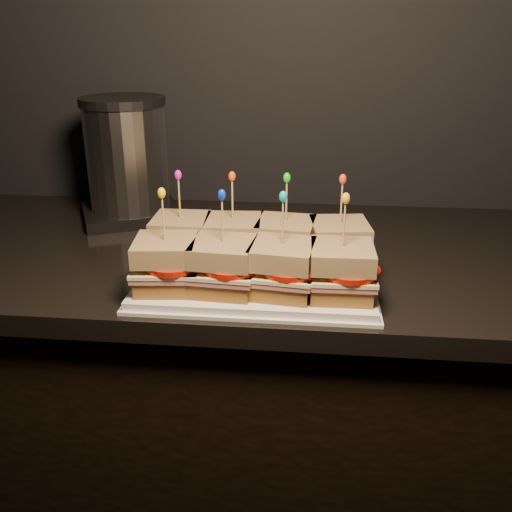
# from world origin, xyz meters

# --- Properties ---
(wall_back) EXTENTS (4.00, 0.04, 2.70)m
(wall_back) POSITION_xyz_m (0.00, 2.00, 1.35)
(wall_back) COLOR black
(wall_back) RESTS_ON ground
(cabinet) EXTENTS (2.18, 0.59, 0.91)m
(cabinet) POSITION_xyz_m (0.49, 1.70, 0.45)
(cabinet) COLOR black
(cabinet) RESTS_ON ground
(granite_slab) EXTENTS (2.22, 0.63, 0.04)m
(granite_slab) POSITION_xyz_m (0.49, 1.70, 0.93)
(granite_slab) COLOR black
(granite_slab) RESTS_ON cabinet
(platter) EXTENTS (0.38, 0.24, 0.02)m
(platter) POSITION_xyz_m (0.30, 1.52, 0.95)
(platter) COLOR white
(platter) RESTS_ON granite_slab
(platter_rim) EXTENTS (0.40, 0.25, 0.01)m
(platter_rim) POSITION_xyz_m (0.30, 1.52, 0.95)
(platter_rim) COLOR white
(platter_rim) RESTS_ON granite_slab
(sandwich_0_bread_bot) EXTENTS (0.09, 0.09, 0.03)m
(sandwich_0_bread_bot) POSITION_xyz_m (0.16, 1.58, 0.98)
(sandwich_0_bread_bot) COLOR #593916
(sandwich_0_bread_bot) RESTS_ON platter
(sandwich_0_ham) EXTENTS (0.10, 0.10, 0.01)m
(sandwich_0_ham) POSITION_xyz_m (0.16, 1.58, 0.99)
(sandwich_0_ham) COLOR #B65F62
(sandwich_0_ham) RESTS_ON sandwich_0_bread_bot
(sandwich_0_cheese) EXTENTS (0.10, 0.10, 0.01)m
(sandwich_0_cheese) POSITION_xyz_m (0.16, 1.58, 1.00)
(sandwich_0_cheese) COLOR #F7E7A6
(sandwich_0_cheese) RESTS_ON sandwich_0_ham
(sandwich_0_tomato) EXTENTS (0.09, 0.09, 0.01)m
(sandwich_0_tomato) POSITION_xyz_m (0.17, 1.57, 1.01)
(sandwich_0_tomato) COLOR red
(sandwich_0_tomato) RESTS_ON sandwich_0_cheese
(sandwich_0_bread_top) EXTENTS (0.10, 0.10, 0.03)m
(sandwich_0_bread_top) POSITION_xyz_m (0.16, 1.58, 1.03)
(sandwich_0_bread_top) COLOR #603711
(sandwich_0_bread_top) RESTS_ON sandwich_0_tomato
(sandwich_0_pick) EXTENTS (0.00, 0.00, 0.09)m
(sandwich_0_pick) POSITION_xyz_m (0.16, 1.58, 1.07)
(sandwich_0_pick) COLOR tan
(sandwich_0_pick) RESTS_ON sandwich_0_bread_top
(sandwich_0_frill) EXTENTS (0.01, 0.01, 0.02)m
(sandwich_0_frill) POSITION_xyz_m (0.16, 1.58, 1.12)
(sandwich_0_frill) COLOR #CB15AE
(sandwich_0_frill) RESTS_ON sandwich_0_pick
(sandwich_1_bread_bot) EXTENTS (0.10, 0.10, 0.03)m
(sandwich_1_bread_bot) POSITION_xyz_m (0.25, 1.58, 0.98)
(sandwich_1_bread_bot) COLOR #593916
(sandwich_1_bread_bot) RESTS_ON platter
(sandwich_1_ham) EXTENTS (0.11, 0.10, 0.01)m
(sandwich_1_ham) POSITION_xyz_m (0.25, 1.58, 0.99)
(sandwich_1_ham) COLOR #B65F62
(sandwich_1_ham) RESTS_ON sandwich_1_bread_bot
(sandwich_1_cheese) EXTENTS (0.11, 0.11, 0.01)m
(sandwich_1_cheese) POSITION_xyz_m (0.25, 1.58, 1.00)
(sandwich_1_cheese) COLOR #F7E7A6
(sandwich_1_cheese) RESTS_ON sandwich_1_ham
(sandwich_1_tomato) EXTENTS (0.09, 0.09, 0.01)m
(sandwich_1_tomato) POSITION_xyz_m (0.26, 1.57, 1.01)
(sandwich_1_tomato) COLOR red
(sandwich_1_tomato) RESTS_ON sandwich_1_cheese
(sandwich_1_bread_top) EXTENTS (0.10, 0.10, 0.03)m
(sandwich_1_bread_top) POSITION_xyz_m (0.25, 1.58, 1.03)
(sandwich_1_bread_top) COLOR #603711
(sandwich_1_bread_top) RESTS_ON sandwich_1_tomato
(sandwich_1_pick) EXTENTS (0.00, 0.00, 0.09)m
(sandwich_1_pick) POSITION_xyz_m (0.25, 1.58, 1.07)
(sandwich_1_pick) COLOR tan
(sandwich_1_pick) RESTS_ON sandwich_1_bread_top
(sandwich_1_frill) EXTENTS (0.01, 0.01, 0.02)m
(sandwich_1_frill) POSITION_xyz_m (0.25, 1.58, 1.12)
(sandwich_1_frill) COLOR #EE470A
(sandwich_1_frill) RESTS_ON sandwich_1_pick
(sandwich_2_bread_bot) EXTENTS (0.10, 0.10, 0.03)m
(sandwich_2_bread_bot) POSITION_xyz_m (0.34, 1.58, 0.98)
(sandwich_2_bread_bot) COLOR #593916
(sandwich_2_bread_bot) RESTS_ON platter
(sandwich_2_ham) EXTENTS (0.11, 0.11, 0.01)m
(sandwich_2_ham) POSITION_xyz_m (0.34, 1.58, 0.99)
(sandwich_2_ham) COLOR #B65F62
(sandwich_2_ham) RESTS_ON sandwich_2_bread_bot
(sandwich_2_cheese) EXTENTS (0.11, 0.11, 0.01)m
(sandwich_2_cheese) POSITION_xyz_m (0.34, 1.58, 1.00)
(sandwich_2_cheese) COLOR #F7E7A6
(sandwich_2_cheese) RESTS_ON sandwich_2_ham
(sandwich_2_tomato) EXTENTS (0.09, 0.09, 0.01)m
(sandwich_2_tomato) POSITION_xyz_m (0.35, 1.57, 1.01)
(sandwich_2_tomato) COLOR red
(sandwich_2_tomato) RESTS_ON sandwich_2_cheese
(sandwich_2_bread_top) EXTENTS (0.10, 0.10, 0.03)m
(sandwich_2_bread_top) POSITION_xyz_m (0.34, 1.58, 1.03)
(sandwich_2_bread_top) COLOR #603711
(sandwich_2_bread_top) RESTS_ON sandwich_2_tomato
(sandwich_2_pick) EXTENTS (0.00, 0.00, 0.09)m
(sandwich_2_pick) POSITION_xyz_m (0.34, 1.58, 1.07)
(sandwich_2_pick) COLOR tan
(sandwich_2_pick) RESTS_ON sandwich_2_bread_top
(sandwich_2_frill) EXTENTS (0.01, 0.01, 0.02)m
(sandwich_2_frill) POSITION_xyz_m (0.34, 1.58, 1.12)
(sandwich_2_frill) COLOR green
(sandwich_2_frill) RESTS_ON sandwich_2_pick
(sandwich_3_bread_bot) EXTENTS (0.10, 0.10, 0.03)m
(sandwich_3_bread_bot) POSITION_xyz_m (0.43, 1.58, 0.98)
(sandwich_3_bread_bot) COLOR #593916
(sandwich_3_bread_bot) RESTS_ON platter
(sandwich_3_ham) EXTENTS (0.11, 0.11, 0.01)m
(sandwich_3_ham) POSITION_xyz_m (0.43, 1.58, 0.99)
(sandwich_3_ham) COLOR #B65F62
(sandwich_3_ham) RESTS_ON sandwich_3_bread_bot
(sandwich_3_cheese) EXTENTS (0.12, 0.11, 0.01)m
(sandwich_3_cheese) POSITION_xyz_m (0.43, 1.58, 1.00)
(sandwich_3_cheese) COLOR #F7E7A6
(sandwich_3_cheese) RESTS_ON sandwich_3_ham
(sandwich_3_tomato) EXTENTS (0.09, 0.09, 0.01)m
(sandwich_3_tomato) POSITION_xyz_m (0.44, 1.57, 1.01)
(sandwich_3_tomato) COLOR red
(sandwich_3_tomato) RESTS_ON sandwich_3_cheese
(sandwich_3_bread_top) EXTENTS (0.11, 0.11, 0.03)m
(sandwich_3_bread_top) POSITION_xyz_m (0.43, 1.58, 1.03)
(sandwich_3_bread_top) COLOR #603711
(sandwich_3_bread_top) RESTS_ON sandwich_3_tomato
(sandwich_3_pick) EXTENTS (0.00, 0.00, 0.09)m
(sandwich_3_pick) POSITION_xyz_m (0.43, 1.58, 1.07)
(sandwich_3_pick) COLOR tan
(sandwich_3_pick) RESTS_ON sandwich_3_bread_top
(sandwich_3_frill) EXTENTS (0.01, 0.01, 0.02)m
(sandwich_3_frill) POSITION_xyz_m (0.43, 1.58, 1.12)
(sandwich_3_frill) COLOR red
(sandwich_3_frill) RESTS_ON sandwich_3_pick
(sandwich_4_bread_bot) EXTENTS (0.10, 0.10, 0.03)m
(sandwich_4_bread_bot) POSITION_xyz_m (0.16, 1.47, 0.98)
(sandwich_4_bread_bot) COLOR #593916
(sandwich_4_bread_bot) RESTS_ON platter
(sandwich_4_ham) EXTENTS (0.11, 0.11, 0.01)m
(sandwich_4_ham) POSITION_xyz_m (0.16, 1.47, 0.99)
(sandwich_4_ham) COLOR #B65F62
(sandwich_4_ham) RESTS_ON sandwich_4_bread_bot
(sandwich_4_cheese) EXTENTS (0.11, 0.11, 0.01)m
(sandwich_4_cheese) POSITION_xyz_m (0.16, 1.47, 1.00)
(sandwich_4_cheese) COLOR #F7E7A6
(sandwich_4_cheese) RESTS_ON sandwich_4_ham
(sandwich_4_tomato) EXTENTS (0.09, 0.09, 0.01)m
(sandwich_4_tomato) POSITION_xyz_m (0.17, 1.46, 1.01)
(sandwich_4_tomato) COLOR red
(sandwich_4_tomato) RESTS_ON sandwich_4_cheese
(sandwich_4_bread_top) EXTENTS (0.10, 0.10, 0.03)m
(sandwich_4_bread_top) POSITION_xyz_m (0.16, 1.47, 1.03)
(sandwich_4_bread_top) COLOR #603711
(sandwich_4_bread_top) RESTS_ON sandwich_4_tomato
(sandwich_4_pick) EXTENTS (0.00, 0.00, 0.09)m
(sandwich_4_pick) POSITION_xyz_m (0.16, 1.47, 1.07)
(sandwich_4_pick) COLOR tan
(sandwich_4_pick) RESTS_ON sandwich_4_bread_top
(sandwich_4_frill) EXTENTS (0.01, 0.01, 0.02)m
(sandwich_4_frill) POSITION_xyz_m (0.16, 1.47, 1.12)
(sandwich_4_frill) COLOR yellow
(sandwich_4_frill) RESTS_ON sandwich_4_pick
(sandwich_5_bread_bot) EXTENTS (0.10, 0.10, 0.03)m
(sandwich_5_bread_bot) POSITION_xyz_m (0.25, 1.47, 0.98)
(sandwich_5_bread_bot) COLOR #593916
(sandwich_5_bread_bot) RESTS_ON platter
(sandwich_5_ham) EXTENTS (0.11, 0.11, 0.01)m
(sandwich_5_ham) POSITION_xyz_m (0.25, 1.47, 0.99)
(sandwich_5_ham) COLOR #B65F62
(sandwich_5_ham) RESTS_ON sandwich_5_bread_bot
(sandwich_5_cheese) EXTENTS (0.11, 0.11, 0.01)m
(sandwich_5_cheese) POSITION_xyz_m (0.25, 1.47, 1.00)
(sandwich_5_cheese) COLOR #F7E7A6
(sandwich_5_cheese) RESTS_ON sandwich_5_ham
(sandwich_5_tomato) EXTENTS (0.09, 0.09, 0.01)m
(sandwich_5_tomato) POSITION_xyz_m (0.26, 1.46, 1.01)
(sandwich_5_tomato) COLOR red
(sandwich_5_tomato) RESTS_ON sandwich_5_cheese
(sandwich_5_bread_top) EXTENTS (0.10, 0.10, 0.03)m
(sandwich_5_bread_top) POSITION_xyz_m (0.25, 1.47, 1.03)
(sandwich_5_bread_top) COLOR #603711
(sandwich_5_bread_top) RESTS_ON sandwich_5_tomato
(sandwich_5_pick) EXTENTS (0.00, 0.00, 0.09)m
(sandwich_5_pick) POSITION_xyz_m (0.25, 1.47, 1.07)
(sandwich_5_pick) COLOR tan
(sandwich_5_pick) RESTS_ON sandwich_5_bread_top
(sandwich_5_frill) EXTENTS (0.01, 0.01, 0.02)m
(sandwich_5_frill) POSITION_xyz_m (0.25, 1.47, 1.12)
(sandwich_5_frill) COLOR #0B2AD3
(sandwich_5_frill) RESTS_ON sandwich_5_pick
(sandwich_6_bread_bot) EXTENTS (0.10, 0.10, 0.03)m
(sandwich_6_bread_bot) POSITION_xyz_m (0.34, 1.47, 0.98)
(sandwich_6_bread_bot) COLOR #593916
(sandwich_6_bread_bot) RESTS_ON platter
(sandwich_6_ham) EXTENTS (0.11, 0.11, 0.01)m
(sandwich_6_ham) POSITION_xyz_m (0.34, 1.47, 0.99)
(sandwich_6_ham) COLOR #B65F62
(sandwich_6_ham) RESTS_ON sandwich_6_bread_bot
(sandwich_6_cheese) EXTENTS (0.12, 0.11, 0.01)m
(sandwich_6_cheese) POSITION_xyz_m (0.34, 1.47, 1.00)
(sandwich_6_cheese) COLOR #F7E7A6
(sandwich_6_cheese) RESTS_ON sandwich_6_ham
(sandwich_6_tomato) EXTENTS (0.09, 0.09, 0.01)m
(sandwich_6_tomato) POSITION_xyz_m (0.35, 1.46, 1.01)
(sandwich_6_tomato) COLOR red
(sandwich_6_tomato) RESTS_ON sandwich_6_cheese
(sandwich_6_bread_top) EXTENTS (0.11, 0.11, 0.03)m
(sandwich_6_bread_top) POSITION_xyz_m (0.34, 1.47, 1.03)
(sandwich_6_bread_top) COLOR #603711
(sandwich_6_bread_top) RESTS_ON sandwich_6_tomato
(sandwich_6_pick) EXTENTS (0.00, 0.00, 0.09)m
(sandwich_6_pick) POSITION_xyz_m (0.34, 1.47, 1.07)
(sandwich_6_pick) COLOR tan
(sandwich_6_pick) RESTS_ON sandwich_6_bread_top
(sandwich_6_frill) EXTENTS (0.01, 0.01, 0.02)m
(sandwich_6_frill) POSITION_xyz_m (0.34, 1.47, 1.12)
(sandwich_6_frill) COLOR #0DA0B2
(sandwich_6_frill) RESTS_ON sandwich_6_pick
(sandwich_7_bread_bot) EXTENTS (0.09, 0.09, 0.03)m
(sandwich_7_bread_bot) POSITION_xyz_m (0.43, 1.47, 0.98)
(sandwich_7_bread_bot) COLOR #593916
(sandwich_7_bread_bot) RESTS_ON platter
(sandwich_7_ham) EXTENTS (0.10, 0.10, 0.01)m
(sandwich_7_ham) POSITION_xyz_m (0.43, 1.47, 0.99)
(sandwich_7_ham) COLOR #B65F62
(sandwich_7_ham) RESTS_ON sandwich_7_bread_bot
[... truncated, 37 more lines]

